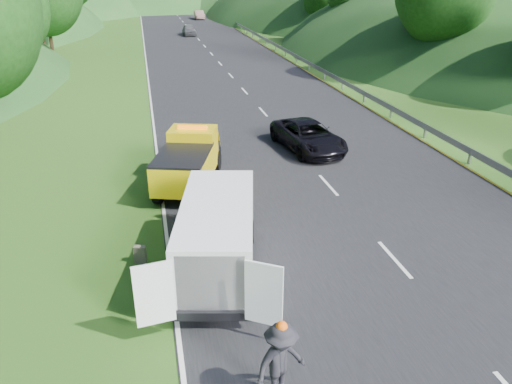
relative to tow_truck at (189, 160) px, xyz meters
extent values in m
plane|color=#38661E|center=(2.67, -5.37, -1.11)|extent=(320.00, 320.00, 0.00)
cube|color=black|center=(5.67, 34.63, -1.10)|extent=(14.00, 200.00, 0.02)
cube|color=gray|center=(12.97, 47.13, -1.11)|extent=(0.06, 140.00, 1.52)
cylinder|color=black|center=(-0.29, 1.92, -0.66)|extent=(0.57, 0.95, 0.90)
cylinder|color=black|center=(1.34, 1.41, -0.66)|extent=(0.57, 0.95, 0.90)
cylinder|color=black|center=(-1.37, -1.51, -0.66)|extent=(0.57, 0.95, 0.90)
cylinder|color=black|center=(0.26, -2.02, -0.66)|extent=(0.57, 0.95, 0.90)
cube|color=#DDBD0B|center=(0.29, 0.94, 0.19)|extent=(2.27, 1.95, 1.71)
cube|color=#DDBD0B|center=(-0.31, -1.00, -0.03)|extent=(2.80, 3.51, 1.17)
cube|color=black|center=(-0.31, -1.00, 0.60)|extent=(2.80, 3.51, 0.09)
cube|color=black|center=(0.61, 1.97, -0.30)|extent=(2.04, 1.57, 0.63)
cube|color=black|center=(0.78, 2.48, -0.48)|extent=(1.86, 0.74, 0.45)
cube|color=#DDBD0B|center=(0.71, 2.27, 0.28)|extent=(1.93, 1.21, 0.98)
cube|color=orange|center=(0.29, 0.94, 1.09)|extent=(1.27, 0.59, 0.14)
cube|color=black|center=(0.48, 1.54, 0.51)|extent=(1.65, 0.58, 0.81)
cylinder|color=black|center=(-0.31, -4.92, -0.71)|extent=(0.46, 0.84, 0.80)
cylinder|color=black|center=(1.44, -5.30, -0.71)|extent=(0.46, 0.84, 0.80)
cylinder|color=black|center=(-1.03, -8.22, -0.71)|extent=(0.46, 0.84, 0.80)
cylinder|color=black|center=(0.72, -8.60, -0.71)|extent=(0.46, 0.84, 0.80)
cube|color=white|center=(0.18, -6.86, 0.23)|extent=(3.10, 5.48, 1.84)
cube|color=white|center=(0.77, -4.19, -0.17)|extent=(2.13, 1.30, 0.99)
cube|color=black|center=(0.73, -4.38, 0.63)|extent=(1.87, 0.72, 0.83)
cube|color=black|center=(-0.36, -9.33, 0.23)|extent=(1.67, 0.46, 1.59)
cube|color=white|center=(-1.72, -9.49, 0.23)|extent=(0.94, 0.18, 1.69)
cube|color=white|center=(0.81, -10.05, 0.23)|extent=(0.83, 0.56, 1.69)
cube|color=black|center=(-0.38, -9.43, -0.67)|extent=(1.97, 0.57, 0.25)
imported|color=silver|center=(-0.17, -3.54, -1.11)|extent=(0.56, 0.70, 1.75)
imported|color=tan|center=(0.63, -5.61, -1.11)|extent=(0.62, 0.64, 1.03)
cube|color=brown|center=(-2.10, -5.81, -0.82)|extent=(0.40, 0.30, 0.58)
imported|color=black|center=(6.21, 3.14, -1.11)|extent=(3.06, 5.37, 1.41)
imported|color=#424346|center=(4.94, 51.26, -1.11)|extent=(1.68, 4.19, 1.43)
imported|color=#7A5951|center=(8.95, 74.14, -1.11)|extent=(1.53, 4.40, 1.45)
imported|color=#AB5560|center=(5.64, 88.13, -1.11)|extent=(2.17, 5.34, 1.55)
camera|label=1|loc=(-1.48, -19.50, 7.25)|focal=35.00mm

